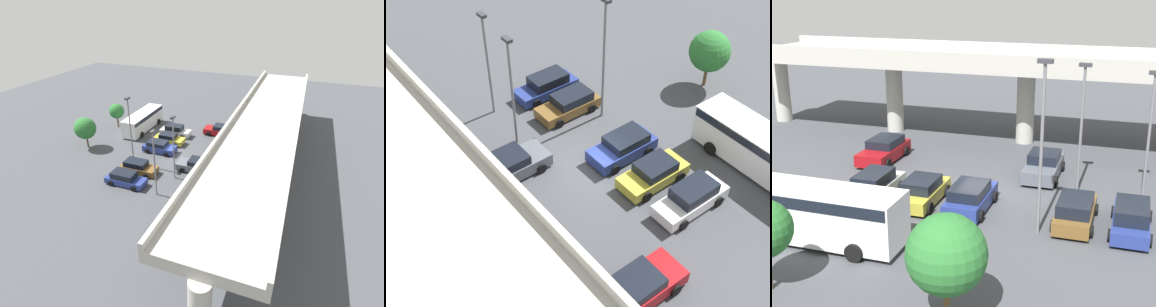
# 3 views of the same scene
# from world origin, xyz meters

# --- Properties ---
(ground_plane) EXTENTS (92.61, 92.61, 0.00)m
(ground_plane) POSITION_xyz_m (0.00, 0.00, 0.00)
(ground_plane) COLOR #424449
(highway_overpass) EXTENTS (44.55, 7.13, 7.07)m
(highway_overpass) POSITION_xyz_m (-0.00, 11.37, 5.62)
(highway_overpass) COLOR #ADAAA0
(highway_overpass) RESTS_ON ground_plane
(parked_car_0) EXTENTS (2.25, 4.73, 1.56)m
(parked_car_0) POSITION_xyz_m (-8.27, 4.11, 0.75)
(parked_car_0) COLOR maroon
(parked_car_0) RESTS_ON ground_plane
(parked_car_1) EXTENTS (1.98, 4.54, 1.63)m
(parked_car_1) POSITION_xyz_m (-5.73, -2.19, 0.76)
(parked_car_1) COLOR silver
(parked_car_1) RESTS_ON ground_plane
(parked_car_2) EXTENTS (2.10, 4.32, 1.47)m
(parked_car_2) POSITION_xyz_m (-2.95, -1.94, 0.70)
(parked_car_2) COLOR gold
(parked_car_2) RESTS_ON ground_plane
(parked_car_3) EXTENTS (2.15, 4.36, 1.54)m
(parked_car_3) POSITION_xyz_m (-0.11, -2.06, 0.74)
(parked_car_3) COLOR navy
(parked_car_3) RESTS_ON ground_plane
(parked_car_4) EXTENTS (2.24, 4.63, 1.56)m
(parked_car_4) POSITION_xyz_m (2.71, 4.33, 0.73)
(parked_car_4) COLOR #515660
(parked_car_4) RESTS_ON ground_plane
(parked_car_5) EXTENTS (2.06, 4.42, 1.50)m
(parked_car_5) POSITION_xyz_m (5.46, -2.06, 0.72)
(parked_car_5) COLOR brown
(parked_car_5) RESTS_ON ground_plane
(parked_car_6) EXTENTS (2.02, 4.58, 1.54)m
(parked_car_6) POSITION_xyz_m (8.19, -2.10, 0.74)
(parked_car_6) COLOR navy
(parked_car_6) RESTS_ON ground_plane
(shuttle_bus) EXTENTS (8.89, 2.71, 2.72)m
(shuttle_bus) POSITION_xyz_m (-6.08, -7.74, 1.62)
(shuttle_bus) COLOR white
(shuttle_bus) RESTS_ON ground_plane
(lamp_post_near_aisle) EXTENTS (0.70, 0.35, 7.37)m
(lamp_post_near_aisle) POSITION_xyz_m (8.70, 1.99, 4.36)
(lamp_post_near_aisle) COLOR slate
(lamp_post_near_aisle) RESTS_ON ground_plane
(lamp_post_mid_lot) EXTENTS (0.70, 0.35, 7.54)m
(lamp_post_mid_lot) POSITION_xyz_m (5.05, 2.46, 4.45)
(lamp_post_mid_lot) COLOR slate
(lamp_post_mid_lot) RESTS_ON ground_plane
(lamp_post_by_overpass) EXTENTS (0.70, 0.35, 8.54)m
(lamp_post_by_overpass) POSITION_xyz_m (3.85, -3.63, 4.97)
(lamp_post_by_overpass) COLOR slate
(lamp_post_by_overpass) RESTS_ON ground_plane
(tree_front_left) EXTENTS (2.32, 2.32, 3.81)m
(tree_front_left) POSITION_xyz_m (-5.45, -11.95, 2.64)
(tree_front_left) COLOR brown
(tree_front_left) RESTS_ON ground_plane
(tree_front_centre) EXTENTS (2.93, 2.93, 4.28)m
(tree_front_centre) POSITION_xyz_m (2.11, -11.90, 2.81)
(tree_front_centre) COLOR brown
(tree_front_centre) RESTS_ON ground_plane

